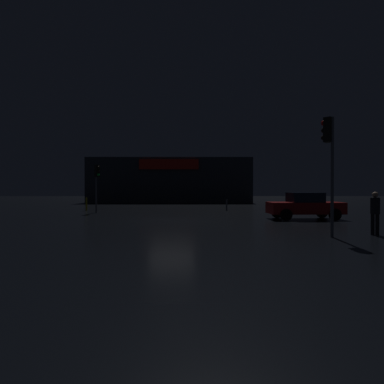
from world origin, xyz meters
name	(u,v)px	position (x,y,z in m)	size (l,w,h in m)	color
ground_plane	(172,220)	(0.00, 0.00, 0.00)	(120.00, 120.00, 0.00)	black
store_building	(171,181)	(-1.65, 25.17, 2.96)	(21.55, 6.52, 5.90)	#33383D
traffic_signal_opposite	(97,177)	(-5.94, 5.69, 2.73)	(0.42, 0.42, 3.61)	#595B60
traffic_signal_cross_left	(329,147)	(6.26, -6.10, 3.37)	(0.42, 0.42, 4.48)	#595B60
car_near	(305,206)	(7.88, 0.69, 0.80)	(4.31, 1.99, 1.58)	#A51414
pedestrian	(375,210)	(8.26, -5.68, 0.98)	(0.44, 0.44, 1.69)	black
bollard_kerb_a	(86,204)	(-7.56, 8.13, 0.55)	(0.13, 0.13, 1.09)	gold
bollard_kerb_b	(227,205)	(4.14, 8.52, 0.47)	(0.13, 0.13, 0.93)	#595B60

